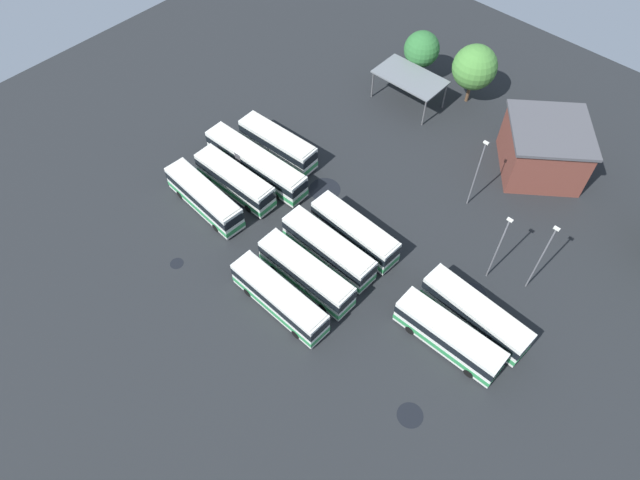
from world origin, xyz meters
name	(u,v)px	position (x,y,z in m)	size (l,w,h in m)	color
ground_plane	(330,261)	(0.00, 0.00, 0.00)	(107.00, 107.00, 0.00)	black
bus_row0_slot1	(204,197)	(-15.19, -4.06, 1.84)	(11.02, 3.25, 3.48)	silver
bus_row0_slot2	(235,180)	(-14.63, 0.02, 1.84)	(10.67, 2.84, 3.48)	silver
bus_row0_slot3	(255,163)	(-14.92, 3.48, 1.84)	(14.24, 3.08, 3.48)	silver
bus_row0_slot4	(278,144)	(-15.30, 7.53, 1.84)	(10.61, 3.14, 3.48)	silver
bus_row1_slot0	(279,298)	(0.20, -7.55, 1.84)	(11.13, 2.77, 3.48)	silver
bus_row1_slot1	(306,273)	(0.11, -3.67, 1.84)	(11.08, 2.73, 3.48)	silver
bus_row1_slot2	(328,248)	(-0.33, 0.13, 1.84)	(11.02, 2.75, 3.48)	silver
bus_row1_slot3	(355,232)	(0.22, 3.66, 1.84)	(10.57, 2.95, 3.48)	silver
bus_row2_slot2	(449,336)	(14.66, 0.29, 1.84)	(10.83, 2.82, 3.48)	silver
bus_row2_slot3	(475,314)	(15.18, 3.96, 1.84)	(11.25, 3.13, 3.48)	silver
depot_building	(544,149)	(9.06, 26.99, 3.19)	(12.88, 12.93, 6.35)	brown
maintenance_shelter	(410,78)	(-9.86, 26.12, 3.90)	(9.01, 5.21, 4.13)	slate
lamp_post_mid_lot	(499,247)	(13.21, 9.73, 5.07)	(0.56, 0.28, 9.30)	slate
lamp_post_near_entrance	(542,256)	(16.88, 11.38, 5.25)	(0.56, 0.28, 9.66)	slate
lamp_post_far_corner	(477,172)	(6.13, 16.68, 5.17)	(0.56, 0.28, 9.50)	slate
tree_northeast	(475,67)	(-4.18, 31.80, 5.29)	(5.68, 5.68, 8.14)	brown
tree_northwest	(422,49)	(-11.66, 30.77, 4.95)	(4.69, 4.69, 7.32)	brown
puddle_back_corner	(472,295)	(13.43, 6.69, 0.00)	(3.04, 3.04, 0.01)	black
puddle_centre_drain	(410,415)	(16.38, -7.47, 0.00)	(2.38, 2.38, 0.01)	black
puddle_between_rows	(177,263)	(-11.65, -11.22, 0.00)	(1.45, 1.45, 0.01)	black
puddle_near_shelter	(325,189)	(-7.27, 7.15, 0.00)	(3.70, 3.70, 0.01)	black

